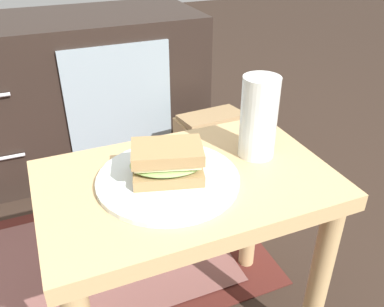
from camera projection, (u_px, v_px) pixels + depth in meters
The scene contains 7 objects.
side_table at pixel (187, 214), 0.83m from camera, with size 0.56×0.36×0.46m.
tv_cabinet at pixel (77, 92), 1.59m from camera, with size 0.96×0.46×0.58m.
area_rug at pixel (51, 272), 1.17m from camera, with size 1.24×0.60×0.01m.
plate at pixel (167, 178), 0.77m from camera, with size 0.27×0.27×0.01m, color silver.
sandwich_front at pixel (167, 161), 0.75m from camera, with size 0.16×0.13×0.07m.
beer_glass at pixel (259, 118), 0.81m from camera, with size 0.07×0.07×0.17m.
paper_bag at pixel (211, 154), 1.46m from camera, with size 0.23×0.17×0.31m.
Camera 1 is at (-0.24, -0.60, 0.90)m, focal length 38.06 mm.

